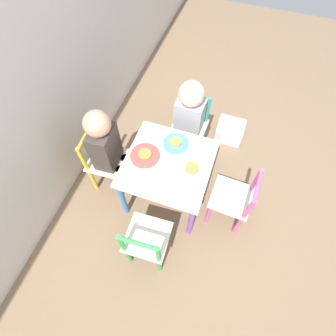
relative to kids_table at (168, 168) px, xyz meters
name	(u,v)px	position (x,y,z in m)	size (l,w,h in m)	color
ground_plane	(168,193)	(0.00, 0.00, -0.38)	(6.00, 6.00, 0.00)	#7F664C
kids_table	(168,168)	(0.00, 0.00, 0.00)	(0.55, 0.55, 0.45)	silver
chair_teal	(189,127)	(0.48, -0.01, -0.11)	(0.27, 0.27, 0.54)	silver
chair_yellow	(105,161)	(-0.03, 0.47, -0.11)	(0.28, 0.28, 0.54)	silver
chair_pink	(234,200)	(-0.02, -0.48, -0.11)	(0.27, 0.27, 0.54)	silver
chair_green	(147,242)	(-0.47, -0.03, -0.11)	(0.27, 0.27, 0.54)	silver
child_right	(189,116)	(0.41, -0.01, 0.08)	(0.23, 0.20, 0.74)	#4C608E
child_back	(107,147)	(-0.03, 0.41, 0.09)	(0.21, 0.22, 0.78)	#7A6B5B
plate_right	(176,143)	(0.16, 0.00, 0.08)	(0.17, 0.17, 0.03)	#4C9EE0
plate_back	(145,155)	(0.00, 0.16, 0.08)	(0.20, 0.20, 0.03)	#E54C47
plate_front	(192,169)	(0.00, -0.16, 0.08)	(0.19, 0.19, 0.03)	white
storage_bin	(230,131)	(0.72, -0.33, -0.31)	(0.21, 0.23, 0.15)	silver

